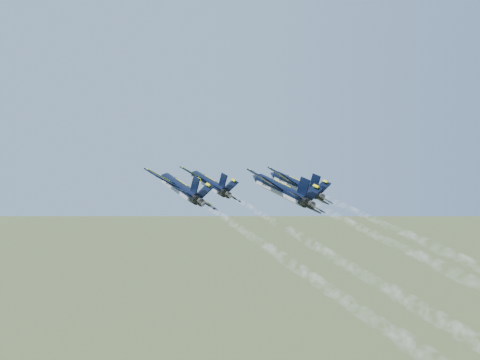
{
  "coord_description": "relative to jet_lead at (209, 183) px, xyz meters",
  "views": [
    {
      "loc": [
        -11.58,
        -104.86,
        97.99
      ],
      "look_at": [
        1.18,
        2.95,
        93.88
      ],
      "focal_mm": 45.0,
      "sensor_mm": 36.0,
      "label": 1
    }
  ],
  "objects": [
    {
      "name": "jet_right",
      "position": [
        15.83,
        -7.13,
        0.0
      ],
      "size": [
        12.33,
        18.86,
        7.37
      ],
      "rotation": [
        0.0,
        0.53,
        0.39
      ],
      "color": "black"
    },
    {
      "name": "jet_left",
      "position": [
        -5.98,
        -17.52,
        0.0
      ],
      "size": [
        12.33,
        18.86,
        7.37
      ],
      "rotation": [
        0.0,
        0.53,
        0.39
      ],
      "color": "black"
    },
    {
      "name": "jet_slot",
      "position": [
        9.77,
        -24.65,
        0.0
      ],
      "size": [
        12.33,
        18.86,
        7.37
      ],
      "rotation": [
        0.0,
        0.53,
        0.39
      ],
      "color": "black"
    },
    {
      "name": "jet_lead",
      "position": [
        0.0,
        0.0,
        0.0
      ],
      "size": [
        12.33,
        18.86,
        7.37
      ],
      "rotation": [
        0.0,
        0.53,
        0.39
      ],
      "color": "black"
    }
  ]
}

